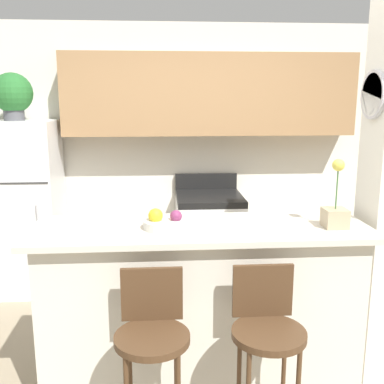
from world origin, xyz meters
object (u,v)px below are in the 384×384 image
trash_bin (83,276)px  orchid_vase (335,210)px  bar_stool_left (152,340)px  potted_plant_on_fridge (12,94)px  bar_stool_right (267,335)px  fruit_bowl (165,222)px  refrigerator (22,208)px  stove_range (209,240)px

trash_bin → orchid_vase: bearing=-42.2°
bar_stool_left → potted_plant_on_fridge: (-1.26, 2.21, 1.19)m
bar_stool_right → potted_plant_on_fridge: (-1.83, 2.21, 1.19)m
fruit_bowl → orchid_vase: bearing=-2.7°
refrigerator → bar_stool_left: 2.55m
bar_stool_left → potted_plant_on_fridge: bearing=119.6°
orchid_vase → stove_range: bearing=106.8°
stove_range → trash_bin: stove_range is taller
bar_stool_left → bar_stool_right: same height
potted_plant_on_fridge → trash_bin: 1.78m
bar_stool_right → fruit_bowl: 0.83m
bar_stool_right → stove_range: bearing=91.2°
bar_stool_left → fruit_bowl: (0.08, 0.48, 0.46)m
stove_range → bar_stool_left: (-0.52, -2.20, 0.21)m
orchid_vase → trash_bin: 2.56m
refrigerator → trash_bin: 0.87m
refrigerator → bar_stool_right: 2.87m
stove_range → bar_stool_right: stove_range is taller
stove_range → potted_plant_on_fridge: size_ratio=2.52×
fruit_bowl → trash_bin: fruit_bowl is taller
refrigerator → stove_range: 1.82m
refrigerator → stove_range: refrigerator is taller
stove_range → bar_stool_right: (0.05, -2.20, 0.21)m
fruit_bowl → bar_stool_left: bearing=-99.0°
stove_range → orchid_vase: (0.53, -1.77, 0.74)m
stove_range → trash_bin: size_ratio=2.82×
stove_range → orchid_vase: 1.99m
bar_stool_right → refrigerator: bearing=129.5°
potted_plant_on_fridge → orchid_vase: bearing=-37.6°
fruit_bowl → trash_bin: (-0.76, 1.53, -0.94)m
fruit_bowl → trash_bin: bearing=116.4°
bar_stool_right → fruit_bowl: size_ratio=3.85×
potted_plant_on_fridge → orchid_vase: 2.99m
bar_stool_right → trash_bin: bearing=122.0°
stove_range → trash_bin: (-1.21, -0.19, -0.27)m
trash_bin → bar_stool_left: bearing=-71.2°
refrigerator → trash_bin: refrigerator is taller
trash_bin → stove_range: bearing=8.9°
bar_stool_left → trash_bin: 2.18m
trash_bin → bar_stool_right: bearing=-58.0°
bar_stool_left → trash_bin: (-0.68, 2.01, -0.49)m
fruit_bowl → potted_plant_on_fridge: bearing=127.6°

